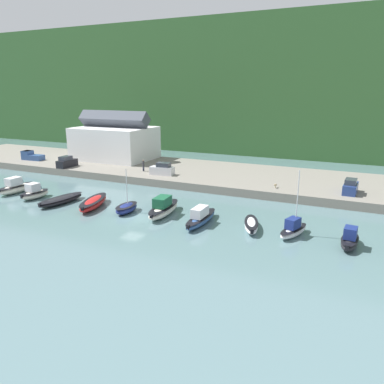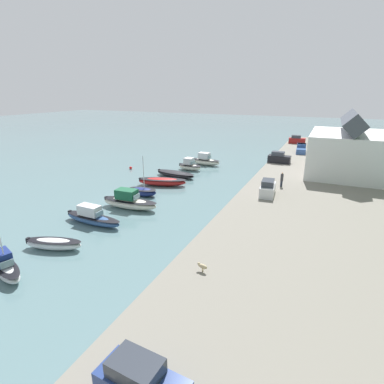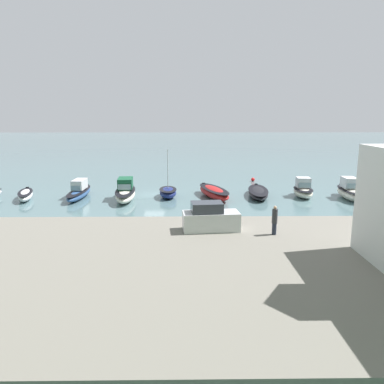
{
  "view_description": "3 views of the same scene",
  "coord_description": "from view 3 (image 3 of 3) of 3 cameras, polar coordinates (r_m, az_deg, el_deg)",
  "views": [
    {
      "loc": [
        25.7,
        -37.81,
        15.78
      ],
      "look_at": [
        3.99,
        9.69,
        1.49
      ],
      "focal_mm": 35.0,
      "sensor_mm": 36.0,
      "label": 1
    },
    {
      "loc": [
        32.8,
        25.3,
        14.55
      ],
      "look_at": [
        -0.18,
        10.23,
        2.29
      ],
      "focal_mm": 28.0,
      "sensor_mm": 36.0,
      "label": 2
    },
    {
      "loc": [
        -4.15,
        45.75,
        9.92
      ],
      "look_at": [
        -4.63,
        10.49,
        2.53
      ],
      "focal_mm": 35.0,
      "sensor_mm": 36.0,
      "label": 3
    }
  ],
  "objects": [
    {
      "name": "moored_boat_1",
      "position": [
        47.35,
        16.57,
        0.29
      ],
      "size": [
        2.61,
        4.88,
        2.37
      ],
      "rotation": [
        0.0,
        0.0,
        -0.09
      ],
      "color": "white",
      "rests_on": "ground_plane"
    },
    {
      "name": "moored_boat_7",
      "position": [
        48.27,
        -24.04,
        -0.39
      ],
      "size": [
        3.21,
        5.87,
        1.05
      ],
      "rotation": [
        0.0,
        0.0,
        0.3
      ],
      "color": "white",
      "rests_on": "ground_plane"
    },
    {
      "name": "moored_boat_0",
      "position": [
        48.12,
        22.86,
        0.11
      ],
      "size": [
        2.39,
        6.47,
        2.54
      ],
      "rotation": [
        0.0,
        0.0,
        -0.05
      ],
      "color": "white",
      "rests_on": "ground_plane"
    },
    {
      "name": "mooring_buoy_1",
      "position": [
        54.54,
        23.84,
        0.63
      ],
      "size": [
        0.57,
        0.57,
        0.57
      ],
      "color": "yellow",
      "rests_on": "ground_plane"
    },
    {
      "name": "mooring_buoy_0",
      "position": [
        56.77,
        9.26,
        1.9
      ],
      "size": [
        0.56,
        0.56,
        0.56
      ],
      "color": "red",
      "rests_on": "ground_plane"
    },
    {
      "name": "parked_car_2",
      "position": [
        28.15,
        2.78,
        -4.03
      ],
      "size": [
        4.35,
        2.19,
        2.16
      ],
      "rotation": [
        0.0,
        0.0,
        1.67
      ],
      "color": "silver",
      "rests_on": "quay_promenade"
    },
    {
      "name": "quay_promenade",
      "position": [
        23.17,
        -11.28,
        -11.97
      ],
      "size": [
        128.26,
        20.04,
        1.32
      ],
      "color": "gray",
      "rests_on": "ground_plane"
    },
    {
      "name": "ground_plane",
      "position": [
        47.0,
        -5.82,
        -0.42
      ],
      "size": [
        320.0,
        320.0,
        0.0
      ],
      "primitive_type": "plane",
      "color": "slate"
    },
    {
      "name": "moored_boat_3",
      "position": [
        45.21,
        3.33,
        -0.01
      ],
      "size": [
        4.53,
        8.23,
        1.25
      ],
      "rotation": [
        0.0,
        0.0,
        0.29
      ],
      "color": "red",
      "rests_on": "ground_plane"
    },
    {
      "name": "moored_boat_6",
      "position": [
        46.82,
        -16.82,
        0.06
      ],
      "size": [
        1.94,
        7.73,
        2.2
      ],
      "rotation": [
        0.0,
        0.0,
        -0.02
      ],
      "color": "#33568E",
      "rests_on": "ground_plane"
    },
    {
      "name": "moored_boat_5",
      "position": [
        44.54,
        -10.11,
        -0.01
      ],
      "size": [
        2.83,
        7.91,
        2.54
      ],
      "rotation": [
        0.0,
        0.0,
        0.07
      ],
      "color": "white",
      "rests_on": "ground_plane"
    },
    {
      "name": "moored_boat_2",
      "position": [
        46.39,
        10.04,
        -0.05
      ],
      "size": [
        3.18,
        7.88,
        0.96
      ],
      "rotation": [
        0.0,
        0.0,
        -0.11
      ],
      "color": "black",
      "rests_on": "ground_plane"
    },
    {
      "name": "moored_boat_4",
      "position": [
        45.24,
        -3.68,
        -0.03
      ],
      "size": [
        2.34,
        4.45,
        5.88
      ],
      "rotation": [
        0.0,
        0.0,
        0.06
      ],
      "color": "navy",
      "rests_on": "ground_plane"
    },
    {
      "name": "person_on_quay",
      "position": [
        27.71,
        12.47,
        -4.17
      ],
      "size": [
        0.4,
        0.4,
        2.14
      ],
      "color": "#232838",
      "rests_on": "quay_promenade"
    }
  ]
}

